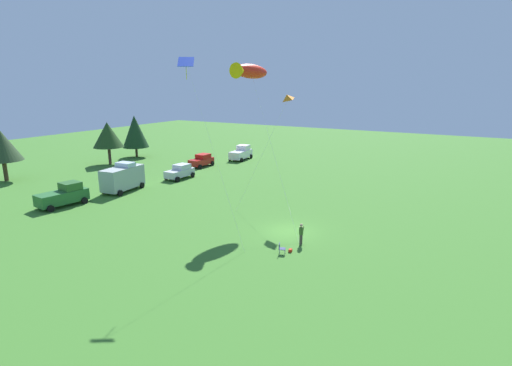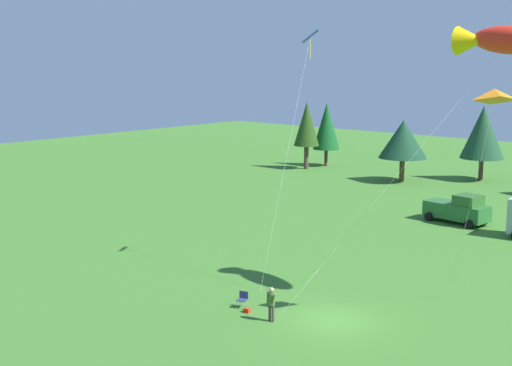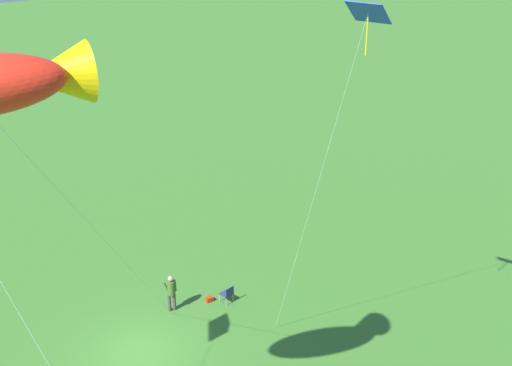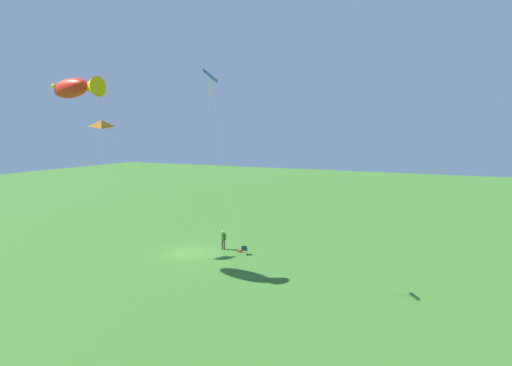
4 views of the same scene
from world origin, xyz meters
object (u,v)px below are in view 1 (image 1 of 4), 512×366
person_kite_flyer (301,232)px  car_silver_compact (180,172)px  backpack_on_grass (290,250)px  kite_large_fish (248,71)px  kite_diamond_blue (187,67)px  truck_green_flatbed (64,195)px  car_red_sedan (202,160)px  kite_delta_orange (287,98)px  van_motorhome_grey (123,177)px  folding_chair (281,248)px  truck_white_pickup (241,153)px

person_kite_flyer → car_silver_compact: car_silver_compact is taller
backpack_on_grass → kite_large_fish: size_ratio=0.02×
backpack_on_grass → car_silver_compact: size_ratio=0.08×
kite_diamond_blue → backpack_on_grass: bearing=-75.3°
truck_green_flatbed → car_silver_compact: size_ratio=1.22×
car_red_sedan → kite_delta_orange: 25.92m
van_motorhome_grey → car_silver_compact: (8.29, -1.72, -0.69)m
van_motorhome_grey → car_red_sedan: size_ratio=1.31×
backpack_on_grass → car_silver_compact: 27.43m
car_silver_compact → kite_delta_orange: bearing=-102.6°
person_kite_flyer → kite_large_fish: (7.01, 8.94, 12.57)m
truck_green_flatbed → kite_large_fish: size_ratio=0.36×
kite_delta_orange → kite_large_fish: bearing=110.5°
backpack_on_grass → kite_delta_orange: size_ratio=0.03×
car_silver_compact → kite_diamond_blue: kite_diamond_blue is taller
folding_chair → kite_diamond_blue: 14.97m
person_kite_flyer → folding_chair: (-2.41, 0.58, -0.53)m
folding_chair → truck_green_flatbed: 25.21m
car_red_sedan → person_kite_flyer: bearing=-126.7°
truck_green_flatbed → truck_white_pickup: 31.57m
person_kite_flyer → kite_delta_orange: kite_delta_orange is taller
car_silver_compact → car_red_sedan: same height
truck_green_flatbed → car_red_sedan: size_ratio=1.22×
kite_diamond_blue → truck_white_pickup: bearing=25.6°
folding_chair → kite_diamond_blue: bearing=170.6°
backpack_on_grass → truck_green_flatbed: bearing=91.8°
person_kite_flyer → folding_chair: person_kite_flyer is taller
backpack_on_grass → kite_delta_orange: bearing=27.7°
kite_delta_orange → kite_diamond_blue: (-12.04, 2.33, 2.47)m
car_red_sedan → kite_large_fish: size_ratio=0.30×
truck_white_pickup → backpack_on_grass: bearing=-147.4°
truck_white_pickup → kite_delta_orange: size_ratio=0.45×
van_motorhome_grey → car_silver_compact: size_ratio=1.32×
car_silver_compact → car_red_sedan: size_ratio=1.00×
kite_large_fish → folding_chair: bearing=-138.4°
folding_chair → car_red_sedan: car_red_sedan is taller
car_silver_compact → folding_chair: bearing=-122.1°
person_kite_flyer → car_silver_compact: bearing=156.0°
backpack_on_grass → car_red_sedan: size_ratio=0.07×
car_silver_compact → kite_delta_orange: 21.06m
car_red_sedan → van_motorhome_grey: bearing=-175.0°
truck_green_flatbed → van_motorhome_grey: van_motorhome_grey is taller
person_kite_flyer → kite_large_fish: bearing=147.2°
backpack_on_grass → kite_delta_orange: kite_delta_orange is taller
truck_green_flatbed → kite_diamond_blue: bearing=-86.1°
van_motorhome_grey → truck_white_pickup: van_motorhome_grey is taller
van_motorhome_grey → person_kite_flyer: bearing=-107.4°
truck_green_flatbed → van_motorhome_grey: 7.34m
kite_large_fish → car_silver_compact: bearing=67.1°
folding_chair → backpack_on_grass: bearing=36.9°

